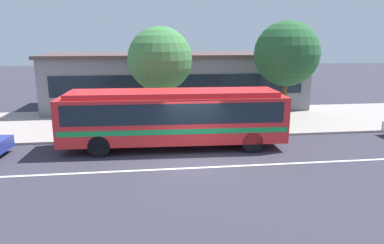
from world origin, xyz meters
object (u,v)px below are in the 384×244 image
Objects in this scene: transit_bus at (174,115)px; pedestrian_walking_along_curb at (111,119)px; street_tree_near_stop at (160,59)px; street_tree_mid_block at (287,54)px; pedestrian_waiting_near_sign at (153,114)px; bus_stop_sign at (247,105)px.

pedestrian_walking_along_curb is at bearing 147.02° from transit_bus.
pedestrian_walking_along_curb is at bearing -141.67° from street_tree_near_stop.
street_tree_mid_block is (10.51, 2.42, 3.27)m from pedestrian_walking_along_curb.
pedestrian_waiting_near_sign is at bearing -111.79° from street_tree_near_stop.
pedestrian_walking_along_curb is at bearing 179.33° from bus_stop_sign.
bus_stop_sign is at bearing -0.67° from pedestrian_walking_along_curb.
street_tree_mid_block reaches higher than pedestrian_walking_along_curb.
street_tree_near_stop reaches higher than bus_stop_sign.
pedestrian_waiting_near_sign is (-0.99, 2.90, -0.55)m from transit_bus.
street_tree_mid_block is (8.31, 1.59, 3.24)m from pedestrian_waiting_near_sign.
street_tree_mid_block is at bearing 31.52° from transit_bus.
pedestrian_waiting_near_sign is at bearing 170.03° from bus_stop_sign.
street_tree_mid_block reaches higher than bus_stop_sign.
transit_bus is 4.65m from bus_stop_sign.
transit_bus is 6.71× the size of pedestrian_walking_along_curb.
street_tree_near_stop is (-0.45, 4.23, 2.41)m from transit_bus.
pedestrian_waiting_near_sign is 0.27× the size of street_tree_mid_block.
bus_stop_sign is (5.19, -0.91, 0.59)m from pedestrian_waiting_near_sign.
pedestrian_walking_along_curb is at bearing -167.03° from street_tree_mid_block.
bus_stop_sign is at bearing -25.82° from street_tree_near_stop.
pedestrian_waiting_near_sign is 5.30m from bus_stop_sign.
transit_bus is 6.48× the size of pedestrian_waiting_near_sign.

